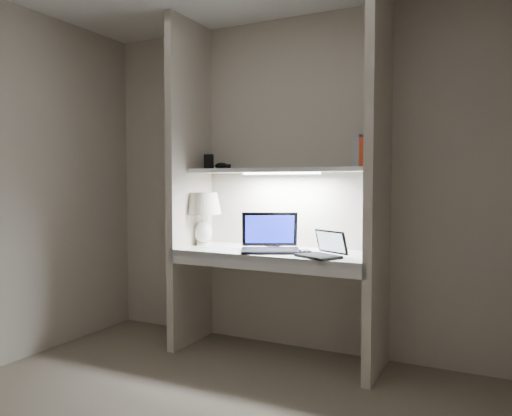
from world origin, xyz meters
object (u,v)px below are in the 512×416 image
Objects in this scene: speaker at (274,239)px; book_row at (371,152)px; laptop_main at (270,242)px; laptop_netbook at (323,251)px; table_lamp at (203,210)px.

book_row reaches higher than speaker.
laptop_netbook is (0.44, -0.12, -0.02)m from laptop_main.
laptop_netbook is 0.57m from speaker.
table_lamp is at bearing 177.81° from speaker.
table_lamp is at bearing -176.25° from book_row.
laptop_netbook is at bearing -9.56° from table_lamp.
speaker is at bearing 177.04° from laptop_netbook.
speaker is (-0.05, 0.18, 0.00)m from laptop_main.
book_row is (0.73, -0.04, 0.64)m from speaker.
laptop_main is 1.49× the size of laptop_netbook.
laptop_netbook is at bearing -41.59° from laptop_main.
laptop_netbook is at bearing -45.78° from speaker.
laptop_netbook is at bearing -133.36° from book_row.
table_lamp reaches higher than laptop_netbook.
table_lamp is 0.79× the size of laptop_main.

